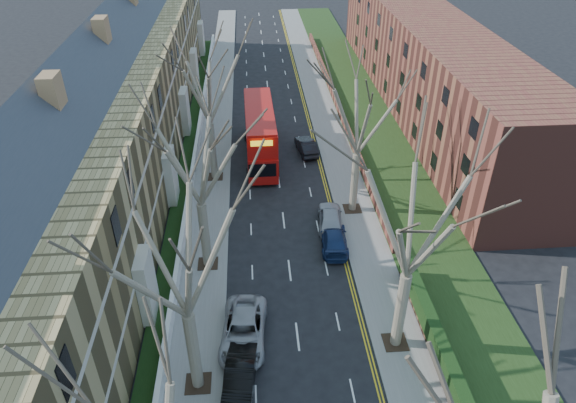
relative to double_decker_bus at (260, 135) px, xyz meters
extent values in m
cube|color=slate|center=(-4.54, 7.36, -2.31)|extent=(3.00, 102.00, 0.12)
cube|color=slate|center=(7.46, 7.36, -2.31)|extent=(3.00, 102.00, 0.12)
cube|color=olive|center=(-12.34, -0.64, 2.63)|extent=(9.00, 78.00, 10.00)
cube|color=#31353C|center=(-12.34, -0.64, 8.63)|extent=(4.67, 78.00, 4.67)
cube|color=beige|center=(-7.89, -0.64, 1.13)|extent=(0.12, 78.00, 0.35)
cube|color=beige|center=(-7.89, -0.64, 4.63)|extent=(0.12, 78.00, 0.35)
cube|color=brown|center=(18.96, 11.36, 2.63)|extent=(8.00, 54.00, 10.00)
cube|color=brown|center=(9.16, 11.36, -1.80)|extent=(0.35, 54.00, 0.90)
cube|color=white|center=(-6.19, -0.64, -1.75)|extent=(0.30, 78.00, 1.00)
cube|color=#1D3111|center=(11.96, 7.36, -2.22)|extent=(6.00, 102.00, 0.06)
cylinder|color=#766854|center=(-4.24, -25.64, 0.37)|extent=(0.64, 0.64, 5.25)
cube|color=#2D2116|center=(-4.24, -25.64, -2.24)|extent=(1.40, 1.40, 0.05)
cylinder|color=#766854|center=(-4.24, -15.64, 0.28)|extent=(0.64, 0.64, 5.07)
cube|color=#2D2116|center=(-4.24, -15.64, -2.24)|extent=(1.40, 1.40, 0.05)
cylinder|color=#766854|center=(-4.24, -3.64, 0.37)|extent=(0.60, 0.60, 5.25)
cube|color=#2D2116|center=(-4.24, -3.64, -2.24)|extent=(1.40, 1.40, 0.05)
cylinder|color=#766854|center=(7.16, -23.64, 0.37)|extent=(0.64, 0.64, 5.25)
cube|color=#2D2116|center=(7.16, -23.64, -2.24)|extent=(1.40, 1.40, 0.05)
cylinder|color=#766854|center=(7.16, -9.64, 0.28)|extent=(0.60, 0.60, 5.07)
cube|color=#2D2116|center=(7.16, -9.64, -2.24)|extent=(1.40, 1.40, 0.05)
cube|color=#A50F0B|center=(0.00, 0.00, -0.87)|extent=(2.81, 11.59, 2.31)
cube|color=#A50F0B|center=(0.00, 0.00, 1.34)|extent=(2.80, 11.02, 2.10)
cube|color=black|center=(0.00, 0.00, -0.39)|extent=(2.81, 10.67, 0.95)
cube|color=black|center=(0.00, 0.00, 1.44)|extent=(2.81, 10.44, 0.95)
imported|color=black|center=(-1.97, -25.94, -1.63)|extent=(2.06, 4.64, 1.48)
imported|color=#9C9BA0|center=(-1.73, -22.64, -1.60)|extent=(3.05, 5.77, 1.55)
imported|color=navy|center=(4.92, -14.18, -1.69)|extent=(2.22, 4.83, 1.37)
imported|color=#A1A2A9|center=(5.02, -11.67, -1.60)|extent=(2.28, 4.71, 1.55)
imported|color=black|center=(4.46, 0.55, -1.67)|extent=(2.06, 4.42, 1.40)
camera|label=1|loc=(-0.74, -43.69, 21.45)|focal=32.00mm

